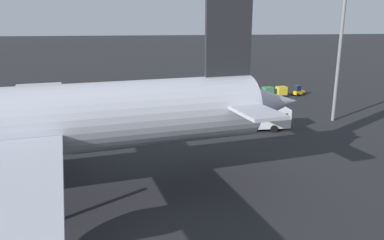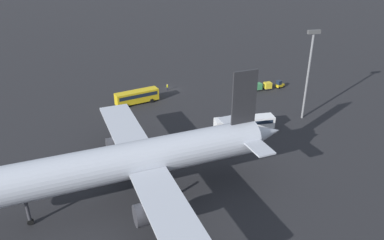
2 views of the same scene
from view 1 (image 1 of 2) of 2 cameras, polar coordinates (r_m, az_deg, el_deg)
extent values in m
plane|color=#232326|center=(77.08, -6.37, 3.78)|extent=(600.00, 600.00, 0.00)
cone|color=#B2B7C1|center=(36.07, 10.90, 2.50)|extent=(8.05, 6.22, 5.05)
cube|color=#B2B7C1|center=(20.02, -27.07, -11.46)|extent=(8.86, 20.36, 0.44)
cube|color=#B2B7C1|center=(44.11, -22.84, 2.92)|extent=(8.86, 20.36, 0.44)
cube|color=#262628|center=(33.50, 5.65, 14.33)|extent=(4.28, 1.09, 8.97)
cube|color=#B2B7C1|center=(34.42, 6.01, 3.04)|extent=(5.45, 14.88, 0.28)
cylinder|color=#38383D|center=(41.74, -24.58, -0.39)|extent=(5.59, 3.92, 3.08)
cylinder|color=#38383D|center=(29.93, -23.80, -11.48)|extent=(0.50, 0.50, 4.49)
cylinder|color=black|center=(30.74, -23.44, -14.49)|extent=(0.97, 0.65, 0.90)
cylinder|color=#38383D|center=(36.62, -22.96, -6.53)|extent=(0.50, 0.50, 4.49)
cylinder|color=black|center=(37.28, -22.67, -9.10)|extent=(0.97, 0.65, 0.90)
cube|color=gold|center=(69.36, -14.30, 3.73)|extent=(11.21, 5.69, 2.88)
cube|color=#192333|center=(69.26, -14.33, 4.14)|extent=(10.38, 5.47, 0.92)
cylinder|color=black|center=(67.74, -16.78, 2.09)|extent=(1.04, 0.58, 1.00)
cylinder|color=black|center=(70.35, -17.15, 2.52)|extent=(1.04, 0.58, 1.00)
cylinder|color=black|center=(69.10, -11.24, 2.69)|extent=(1.04, 0.58, 1.00)
cylinder|color=black|center=(71.66, -11.81, 3.10)|extent=(1.04, 0.58, 1.00)
cube|color=white|center=(52.12, 7.76, 0.21)|extent=(12.99, 2.87, 2.56)
cube|color=#192333|center=(52.01, 7.77, 0.69)|extent=(11.95, 2.90, 0.82)
cylinder|color=black|center=(50.13, 3.75, -1.74)|extent=(1.00, 0.31, 1.00)
cylinder|color=black|center=(52.85, 3.08, -0.84)|extent=(1.00, 0.31, 1.00)
cylinder|color=black|center=(52.39, 12.38, -1.33)|extent=(1.00, 0.31, 1.00)
cylinder|color=black|center=(55.00, 11.32, -0.48)|extent=(1.00, 0.31, 1.00)
cube|color=gold|center=(79.30, 15.88, 4.09)|extent=(2.71, 2.10, 0.70)
cube|color=#192333|center=(78.84, 15.72, 4.71)|extent=(1.44, 1.49, 1.10)
cylinder|color=black|center=(78.29, 15.81, 3.70)|extent=(0.64, 0.43, 0.60)
cylinder|color=black|center=(79.24, 15.08, 3.88)|extent=(0.64, 0.43, 0.60)
cylinder|color=black|center=(79.51, 16.65, 3.80)|extent=(0.64, 0.43, 0.60)
cylinder|color=black|center=(80.44, 15.92, 3.98)|extent=(0.64, 0.43, 0.60)
cylinder|color=#1E1E2D|center=(76.66, -7.17, 4.02)|extent=(0.32, 0.32, 0.85)
cylinder|color=yellow|center=(76.52, -7.19, 4.57)|extent=(0.38, 0.38, 0.65)
sphere|color=tan|center=(76.44, -7.20, 4.89)|extent=(0.24, 0.24, 0.24)
cube|color=#38383D|center=(77.07, 13.42, 3.77)|extent=(2.19, 1.92, 0.10)
cube|color=gold|center=(76.92, 13.45, 4.39)|extent=(2.09, 1.83, 1.60)
cylinder|color=black|center=(76.20, 13.14, 3.48)|extent=(0.37, 0.16, 0.36)
cylinder|color=black|center=(77.30, 12.68, 3.67)|extent=(0.37, 0.16, 0.36)
cylinder|color=black|center=(76.95, 14.13, 3.53)|extent=(0.37, 0.16, 0.36)
cylinder|color=black|center=(78.04, 13.66, 3.72)|extent=(0.37, 0.16, 0.36)
cube|color=#38383D|center=(75.94, 11.44, 3.72)|extent=(2.19, 1.92, 0.10)
cube|color=#38844C|center=(75.78, 11.47, 4.35)|extent=(2.09, 1.83, 1.60)
cylinder|color=black|center=(75.08, 11.14, 3.42)|extent=(0.37, 0.16, 0.36)
cylinder|color=black|center=(76.20, 10.70, 3.62)|extent=(0.37, 0.16, 0.36)
cylinder|color=black|center=(75.78, 12.16, 3.48)|extent=(0.37, 0.16, 0.36)
cylinder|color=black|center=(76.89, 11.71, 3.67)|extent=(0.37, 0.16, 0.36)
cube|color=#38383D|center=(75.18, 9.33, 3.70)|extent=(2.19, 1.92, 0.10)
cube|color=orange|center=(75.02, 9.35, 4.34)|extent=(2.09, 1.83, 1.60)
cylinder|color=black|center=(74.34, 9.00, 3.41)|extent=(0.37, 0.16, 0.36)
cylinder|color=black|center=(75.48, 8.59, 3.60)|extent=(0.37, 0.16, 0.36)
cylinder|color=black|center=(74.99, 10.05, 3.46)|extent=(0.37, 0.16, 0.36)
cylinder|color=black|center=(76.12, 9.63, 3.65)|extent=(0.37, 0.16, 0.36)
cylinder|color=slate|center=(59.64, 21.50, 9.00)|extent=(0.50, 0.50, 19.45)
camera|label=2|loc=(31.88, -162.57, 30.35)|focal=35.00mm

